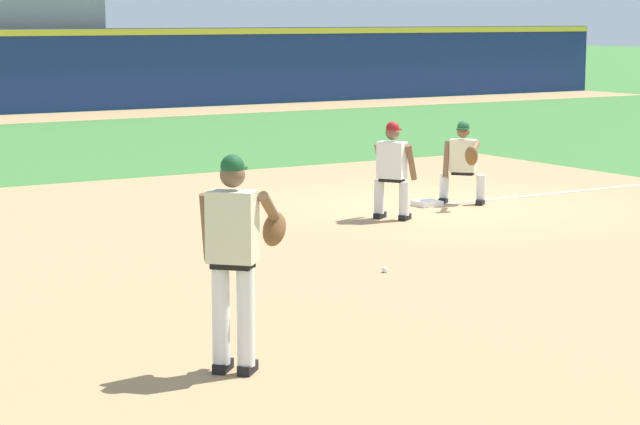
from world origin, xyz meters
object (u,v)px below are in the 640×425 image
pitcher (236,250)px  baserunner (392,167)px  baseball (385,270)px  first_base_bag (427,203)px  first_baseman (463,159)px

pitcher → baserunner: (5.71, 5.92, -0.27)m
baseball → pitcher: 4.52m
first_base_bag → pitcher: 9.70m
first_base_bag → first_baseman: size_ratio=0.28×
pitcher → first_base_bag: bearing=44.0°
pitcher → baserunner: 8.23m
baseball → first_baseman: (4.12, 3.79, 0.69)m
pitcher → first_baseman: (7.54, 6.55, -0.33)m
first_base_bag → baserunner: baserunner is taller
baseball → baserunner: 3.97m
baseball → pitcher: bearing=-141.1°
baseball → first_base_bag: bearing=48.2°
first_base_bag → baseball: size_ratio=5.14×
baseball → baserunner: size_ratio=0.05×
first_base_bag → baserunner: bearing=-147.3°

